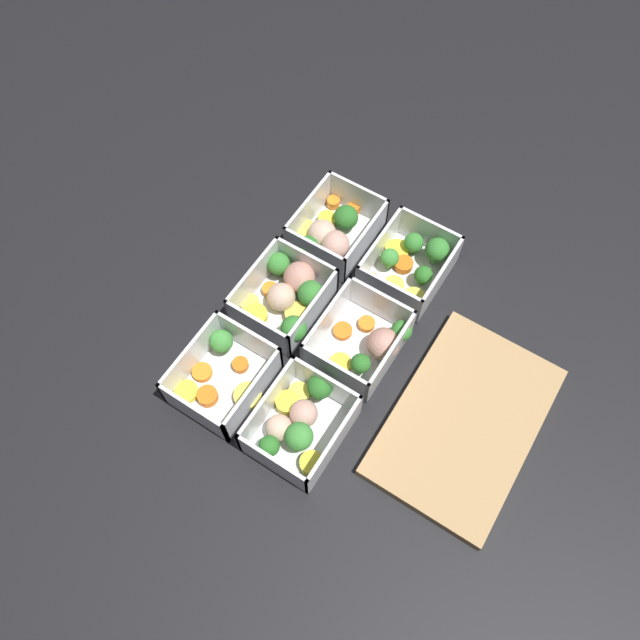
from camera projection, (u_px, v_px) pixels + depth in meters
ground_plane at (320, 327)px, 0.93m from camera, size 4.00×4.00×0.00m
container_near_left at (332, 232)px, 0.98m from camera, size 0.14×0.12×0.06m
container_near_center at (288, 295)px, 0.92m from camera, size 0.14×0.12×0.06m
container_near_right at (223, 375)px, 0.87m from camera, size 0.13×0.12×0.06m
container_far_left at (411, 264)px, 0.95m from camera, size 0.13×0.12×0.06m
container_far_center at (367, 343)px, 0.89m from camera, size 0.13×0.12×0.06m
container_far_right at (299, 422)px, 0.83m from camera, size 0.14×0.11×0.06m
cutting_board at (465, 421)px, 0.85m from camera, size 0.28×0.18×0.02m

